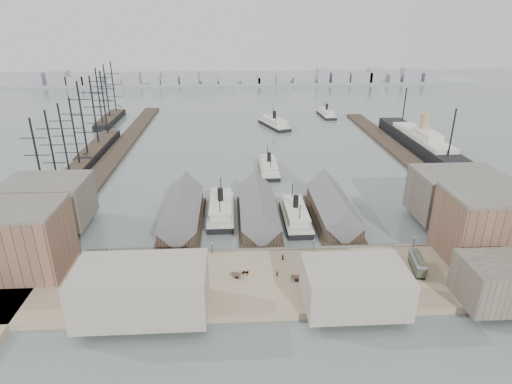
{
  "coord_description": "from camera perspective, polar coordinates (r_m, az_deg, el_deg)",
  "views": [
    {
      "loc": [
        -8.4,
        -115.8,
        66.89
      ],
      "look_at": [
        0.0,
        30.0,
        6.0
      ],
      "focal_mm": 30.0,
      "sensor_mm": 36.0,
      "label": 1
    }
  ],
  "objects": [
    {
      "name": "ferry_shed_east",
      "position": [
        150.54,
        10.23,
        -2.18
      ],
      "size": [
        14.0,
        42.0,
        12.6
      ],
      "color": "#2D231C",
      "rests_on": "ground"
    },
    {
      "name": "seawall",
      "position": [
        128.94,
        0.91,
        -8.03
      ],
      "size": [
        180.0,
        1.2,
        2.3
      ],
      "primitive_type": "cube",
      "color": "#59544C",
      "rests_on": "ground"
    },
    {
      "name": "sailing_ship_far",
      "position": [
        304.56,
        -18.87,
        9.27
      ],
      "size": [
        9.12,
        50.67,
        37.5
      ],
      "color": "black",
      "rests_on": "ground"
    },
    {
      "name": "lamp_post_far_e",
      "position": [
        136.22,
        20.33,
        -6.07
      ],
      "size": [
        0.44,
        0.44,
        3.92
      ],
      "color": "black",
      "rests_on": "quay"
    },
    {
      "name": "horse_cart_center",
      "position": [
        116.24,
        -1.76,
        -10.81
      ],
      "size": [
        5.05,
        2.44,
        1.69
      ],
      "rotation": [
        0.0,
        0.0,
        1.31
      ],
      "color": "black",
      "rests_on": "quay"
    },
    {
      "name": "ground",
      "position": [
        134.0,
        0.74,
        -7.32
      ],
      "size": [
        900.0,
        900.0,
        0.0
      ],
      "primitive_type": "plane",
      "color": "#566461",
      "rests_on": "ground"
    },
    {
      "name": "horse_cart_left",
      "position": [
        122.4,
        -19.62,
        -10.43
      ],
      "size": [
        4.56,
        3.84,
        1.59
      ],
      "rotation": [
        0.0,
        0.0,
        0.94
      ],
      "color": "black",
      "rests_on": "quay"
    },
    {
      "name": "horse_cart_right",
      "position": [
        115.84,
        6.23,
        -11.1
      ],
      "size": [
        4.84,
        2.73,
        1.62
      ],
      "rotation": [
        0.0,
        0.0,
        1.3
      ],
      "color": "black",
      "rests_on": "quay"
    },
    {
      "name": "pedestrian_2",
      "position": [
        123.78,
        -11.27,
        -9.01
      ],
      "size": [
        1.17,
        0.73,
        1.73
      ],
      "primitive_type": "imported",
      "rotation": [
        0.0,
        0.0,
        3.06
      ],
      "color": "black",
      "rests_on": "quay"
    },
    {
      "name": "sailing_ship_near",
      "position": [
        195.69,
        -24.15,
        1.36
      ],
      "size": [
        8.18,
        56.37,
        33.64
      ],
      "color": "black",
      "rests_on": "ground"
    },
    {
      "name": "ferry_open_near",
      "position": [
        195.71,
        1.74,
        3.34
      ],
      "size": [
        8.2,
        27.17,
        9.7
      ],
      "rotation": [
        0.0,
        0.0,
        0.0
      ],
      "color": "black",
      "rests_on": "ground"
    },
    {
      "name": "ferry_docked_west",
      "position": [
        153.83,
        -4.71,
        -2.17
      ],
      "size": [
        9.14,
        30.45,
        10.88
      ],
      "color": "black",
      "rests_on": "ground"
    },
    {
      "name": "ferry_shed_center",
      "position": [
        146.8,
        0.29,
        -2.46
      ],
      "size": [
        14.0,
        42.0,
        12.6
      ],
      "color": "#2D231C",
      "rests_on": "ground"
    },
    {
      "name": "warehouse_east_back",
      "position": [
        161.99,
        25.11,
        -0.36
      ],
      "size": [
        28.0,
        20.0,
        15.0
      ],
      "primitive_type": "cube",
      "color": "#60564C",
      "rests_on": "east_land"
    },
    {
      "name": "street_bldg_east",
      "position": [
        120.01,
        29.72,
        -10.37
      ],
      "size": [
        18.0,
        14.0,
        11.0
      ],
      "primitive_type": "cube",
      "color": "#60564C",
      "rests_on": "quay"
    },
    {
      "name": "east_wharf",
      "position": [
        232.78,
        18.72,
        4.92
      ],
      "size": [
        10.0,
        180.0,
        1.6
      ],
      "primitive_type": "cube",
      "color": "#2D231C",
      "rests_on": "ground"
    },
    {
      "name": "warehouse_west_back",
      "position": [
        158.27,
        -25.93,
        -1.23
      ],
      "size": [
        26.0,
        20.0,
        14.0
      ],
      "primitive_type": "cube",
      "color": "#60564C",
      "rests_on": "west_land"
    },
    {
      "name": "pedestrian_9",
      "position": [
        132.29,
        28.1,
        -9.29
      ],
      "size": [
        0.88,
        0.6,
        1.74
      ],
      "primitive_type": "imported",
      "rotation": [
        0.0,
        0.0,
        6.22
      ],
      "color": "black",
      "rests_on": "quay"
    },
    {
      "name": "ferry_open_mid",
      "position": [
        276.35,
        2.45,
        9.16
      ],
      "size": [
        19.33,
        32.35,
        11.08
      ],
      "rotation": [
        0.0,
        0.0,
        0.35
      ],
      "color": "black",
      "rests_on": "ground"
    },
    {
      "name": "warehouse_west_front",
      "position": [
        133.01,
        -30.64,
        -5.64
      ],
      "size": [
        32.0,
        18.0,
        18.0
      ],
      "primitive_type": "cube",
      "color": "brown",
      "rests_on": "west_land"
    },
    {
      "name": "warehouse_east_front",
      "position": [
        139.21,
        29.46,
        -3.95
      ],
      "size": [
        30.0,
        18.0,
        19.0
      ],
      "primitive_type": "cube",
      "color": "brown",
      "rests_on": "east_land"
    },
    {
      "name": "pedestrian_1",
      "position": [
        117.61,
        -15.35,
        -11.28
      ],
      "size": [
        0.85,
        0.67,
        1.72
      ],
      "primitive_type": "imported",
      "rotation": [
        0.0,
        0.0,
        6.25
      ],
      "color": "black",
      "rests_on": "quay"
    },
    {
      "name": "ferry_shed_west",
      "position": [
        147.61,
        -9.84,
        -2.67
      ],
      "size": [
        14.0,
        42.0,
        12.6
      ],
      "color": "#2D231C",
      "rests_on": "ground"
    },
    {
      "name": "street_bldg_center",
      "position": [
        106.85,
        13.02,
        -12.13
      ],
      "size": [
        24.0,
        16.0,
        10.0
      ],
      "primitive_type": "cube",
      "color": "gray",
      "rests_on": "quay"
    },
    {
      "name": "pedestrian_7",
      "position": [
        117.94,
        13.81,
        -11.0
      ],
      "size": [
        0.92,
        1.23,
        1.7
      ],
      "primitive_type": "imported",
      "rotation": [
        0.0,
        0.0,
        1.86
      ],
      "color": "black",
      "rests_on": "quay"
    },
    {
      "name": "tram",
      "position": [
        126.13,
        20.7,
        -8.95
      ],
      "size": [
        4.41,
        10.89,
        3.77
      ],
      "rotation": [
        0.0,
        0.0,
        -0.16
      ],
      "color": "black",
      "rests_on": "quay"
    },
    {
      "name": "ferry_docked_east",
      "position": [
        149.63,
        5.26,
        -3.01
      ],
      "size": [
        8.54,
        28.45,
        10.16
      ],
      "color": "black",
      "rests_on": "ground"
    },
    {
      "name": "ferry_open_far",
      "position": [
        310.42,
        9.37,
        10.32
      ],
      "size": [
        9.69,
        27.22,
        9.56
      ],
      "rotation": [
        0.0,
        0.0,
        0.06
      ],
      "color": "black",
      "rests_on": "ground"
    },
    {
      "name": "sailing_ship_mid",
      "position": [
        242.65,
        -20.2,
        5.91
      ],
      "size": [
        9.38,
        54.2,
        38.56
      ],
      "color": "black",
      "rests_on": "ground"
    },
    {
      "name": "street_bldg_west",
      "position": [
        104.68,
        -14.96,
        -12.49
      ],
      "size": [
        30.0,
        16.0,
        12.0
      ],
      "primitive_type": "cube",
      "color": "gray",
      "rests_on": "quay"
    },
    {
      "name": "pedestrian_4",
      "position": [
        123.47,
        3.58,
        -8.67
      ],
      "size": [
        0.81,
        0.53,
        1.65
      ],
      "primitive_type": "imported",
      "rotation": [
        0.0,
        0.0,
        6.28
      ],
      "color": "black",
      "rests_on": "quay"
    },
    {
      "name": "lamp_post_near_e",
      "position": [
        127.48,
        7.77,
        -6.79
      ],
      "size": [
        0.44,
        0.44,
        3.92
      ],
      "color": "black",
      "rests_on": "quay"
    },
    {
      "name": "pedestrian_8",
      "position": [
        133.92,
        20.11,
        -7.49
      ],
      "size": [
        0.91,
        0.97,
        1.6
      ],
      "primitive_type": "imported",
      "rotation": [
        0.0,
        0.0,
        3.99
      ],
      "color": "black",
      "rests_on": "quay"
    },
    {
      "name": "west_wharf",
      "position": [
        233.43,
        -18.02,
        5.06
      ],
      "size": [
        10.0,
        220.0,
        1.6
      ],
      "primitive_type": "cube",
      "color": "#2D231C",
      "rests_on": "ground"
    },
    {
      "name": "quay",
      "position": [
        116.58,
        1.44,
        -11.79
      ],
      "size": [
        180.0,
        30.0,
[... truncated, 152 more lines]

